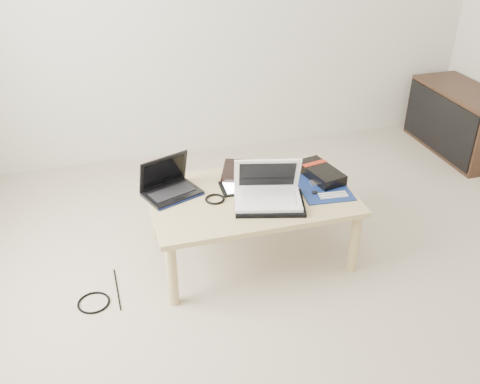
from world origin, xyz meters
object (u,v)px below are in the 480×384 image
object	(u,v)px
coffee_table	(251,202)
media_cabinet	(460,121)
gpu_box	(321,173)
netbook	(169,186)
white_laptop	(267,191)

from	to	relation	value
coffee_table	media_cabinet	bearing A→B (deg)	23.73
gpu_box	media_cabinet	bearing A→B (deg)	27.51
netbook	media_cabinet	bearing A→B (deg)	17.04
coffee_table	gpu_box	bearing A→B (deg)	8.73
coffee_table	white_laptop	world-z (taller)	white_laptop
media_cabinet	coffee_table	bearing A→B (deg)	-156.27
media_cabinet	white_laptop	size ratio (longest dim) A/B	2.26
coffee_table	netbook	bearing A→B (deg)	162.55
media_cabinet	gpu_box	distance (m)	1.75
white_laptop	gpu_box	distance (m)	0.41
coffee_table	media_cabinet	distance (m)	2.17
white_laptop	gpu_box	xyz separation A→B (m)	(0.38, 0.17, -0.04)
media_cabinet	netbook	distance (m)	2.52
coffee_table	white_laptop	xyz separation A→B (m)	(0.06, -0.10, 0.12)
coffee_table	media_cabinet	xyz separation A→B (m)	(1.98, 0.87, -0.10)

